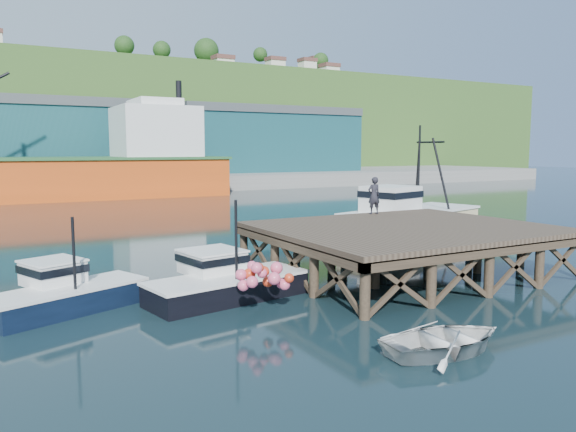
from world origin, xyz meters
TOP-DOWN VIEW (x-y plane):
  - ground at (0.00, 0.00)m, footprint 300.00×300.00m
  - wharf at (5.50, -0.19)m, footprint 12.00×10.00m
  - far_quay at (0.00, 70.00)m, footprint 160.00×40.00m
  - warehouse_mid at (0.00, 65.00)m, footprint 28.00×16.00m
  - warehouse_right at (30.00, 65.00)m, footprint 30.00×16.00m
  - cargo_ship at (-8.46, 48.00)m, footprint 55.50×10.00m
  - hillside at (0.00, 100.00)m, footprint 220.00×50.00m
  - boat_navy at (-8.57, 1.09)m, footprint 5.58×3.86m
  - boat_black at (-3.19, -0.08)m, footprint 6.30×5.24m
  - trawler at (12.35, 7.59)m, footprint 11.01×6.33m
  - dinghy at (-0.11, -8.21)m, footprint 3.88×2.91m
  - dockworker at (7.13, 4.40)m, footprint 0.74×0.52m

SIDE VIEW (x-z plane):
  - ground at x=0.00m, z-range 0.00..0.00m
  - dinghy at x=-0.11m, z-range 0.00..0.76m
  - boat_navy at x=-8.57m, z-range -0.98..2.30m
  - boat_black at x=-3.19m, z-range -1.18..2.54m
  - far_quay at x=0.00m, z-range 0.00..2.00m
  - trawler at x=12.35m, z-range -2.05..4.92m
  - wharf at x=5.50m, z-range 0.63..3.25m
  - dockworker at x=7.13m, z-range 2.12..4.06m
  - cargo_ship at x=-8.46m, z-range -3.56..10.19m
  - warehouse_mid at x=0.00m, z-range 2.00..11.00m
  - warehouse_right at x=30.00m, z-range 2.00..11.00m
  - hillside at x=0.00m, z-range 0.00..22.00m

